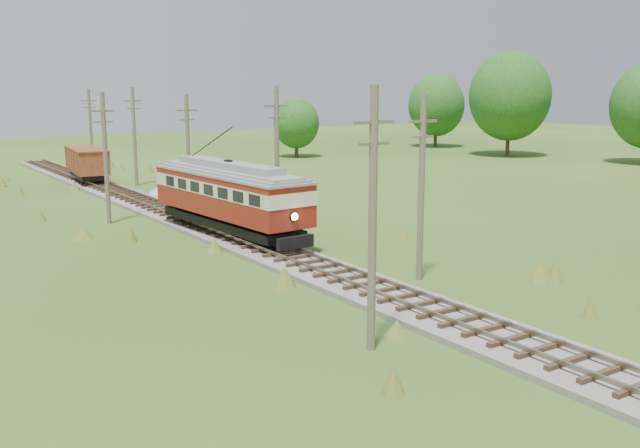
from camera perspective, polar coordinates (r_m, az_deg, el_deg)
railbed_main at (r=45.37m, az=-8.81°, el=-0.32°), size 3.60×96.00×0.57m
streetcar at (r=42.42m, az=-7.29°, el=2.53°), size 4.01×13.54×6.14m
gondola at (r=69.99m, az=-18.15°, el=4.75°), size 3.65×8.68×2.80m
gravel_pile at (r=61.91m, az=-12.06°, el=2.89°), size 3.18×3.37×1.16m
utility_pole_r_2 at (r=33.13m, az=8.12°, el=3.00°), size 1.60×0.30×8.60m
utility_pole_r_3 at (r=43.55m, az=-3.46°, el=5.23°), size 1.60×0.30×9.00m
utility_pole_r_4 at (r=55.07m, az=-10.51°, el=5.93°), size 1.60×0.30×8.40m
utility_pole_r_5 at (r=67.30m, az=-14.62°, el=6.86°), size 1.60×0.30×8.90m
utility_pole_r_6 at (r=79.62m, az=-17.87°, el=7.19°), size 1.60×0.30×8.70m
utility_pole_l_a at (r=23.80m, az=4.23°, el=0.48°), size 1.60×0.30×9.00m
utility_pole_l_b at (r=48.75m, az=-16.78°, el=5.15°), size 1.60×0.30×8.60m
tree_right_4 at (r=97.09m, az=14.96°, el=9.85°), size 10.50×10.50×13.53m
tree_right_5 at (r=109.75m, az=9.29°, el=9.34°), size 8.40×8.40×10.82m
tree_mid_b at (r=92.40m, az=-1.91°, el=8.05°), size 5.88×5.88×7.57m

